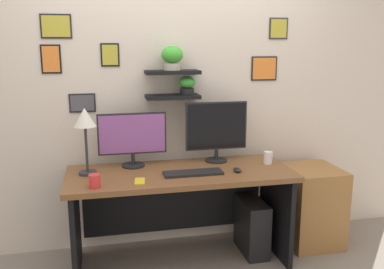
# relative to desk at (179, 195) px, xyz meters

# --- Properties ---
(ground_plane) EXTENTS (8.00, 8.00, 0.00)m
(ground_plane) POSITION_rel_desk_xyz_m (0.00, -0.06, -0.54)
(ground_plane) COLOR gray
(back_wall_assembly) EXTENTS (4.40, 0.24, 2.70)m
(back_wall_assembly) POSITION_rel_desk_xyz_m (-0.00, 0.38, 0.81)
(back_wall_assembly) COLOR beige
(back_wall_assembly) RESTS_ON ground
(desk) EXTENTS (1.70, 0.68, 0.75)m
(desk) POSITION_rel_desk_xyz_m (0.00, 0.00, 0.00)
(desk) COLOR brown
(desk) RESTS_ON ground
(monitor_left) EXTENTS (0.53, 0.18, 0.42)m
(monitor_left) POSITION_rel_desk_xyz_m (-0.34, 0.16, 0.44)
(monitor_left) COLOR black
(monitor_left) RESTS_ON desk
(monitor_right) EXTENTS (0.51, 0.18, 0.49)m
(monitor_right) POSITION_rel_desk_xyz_m (0.34, 0.16, 0.48)
(monitor_right) COLOR black
(monitor_right) RESTS_ON desk
(keyboard) EXTENTS (0.44, 0.14, 0.02)m
(keyboard) POSITION_rel_desk_xyz_m (0.08, -0.15, 0.22)
(keyboard) COLOR black
(keyboard) RESTS_ON desk
(computer_mouse) EXTENTS (0.06, 0.09, 0.03)m
(computer_mouse) POSITION_rel_desk_xyz_m (0.42, -0.16, 0.22)
(computer_mouse) COLOR black
(computer_mouse) RESTS_ON desk
(desk_lamp) EXTENTS (0.16, 0.16, 0.50)m
(desk_lamp) POSITION_rel_desk_xyz_m (-0.69, 0.02, 0.59)
(desk_lamp) COLOR #2D2D33
(desk_lamp) RESTS_ON desk
(cell_phone) EXTENTS (0.09, 0.15, 0.01)m
(cell_phone) POSITION_rel_desk_xyz_m (-0.33, -0.24, 0.21)
(cell_phone) COLOR yellow
(cell_phone) RESTS_ON desk
(coffee_mug) EXTENTS (0.08, 0.08, 0.09)m
(coffee_mug) POSITION_rel_desk_xyz_m (-0.63, -0.29, 0.25)
(coffee_mug) COLOR red
(coffee_mug) RESTS_ON desk
(pen_cup) EXTENTS (0.07, 0.07, 0.10)m
(pen_cup) POSITION_rel_desk_xyz_m (0.73, -0.01, 0.26)
(pen_cup) COLOR white
(pen_cup) RESTS_ON desk
(drawer_cabinet) EXTENTS (0.44, 0.50, 0.67)m
(drawer_cabinet) POSITION_rel_desk_xyz_m (1.16, 0.05, -0.21)
(drawer_cabinet) COLOR #9E6B38
(drawer_cabinet) RESTS_ON ground
(computer_tower_right) EXTENTS (0.18, 0.40, 0.45)m
(computer_tower_right) POSITION_rel_desk_xyz_m (0.60, -0.02, -0.32)
(computer_tower_right) COLOR black
(computer_tower_right) RESTS_ON ground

